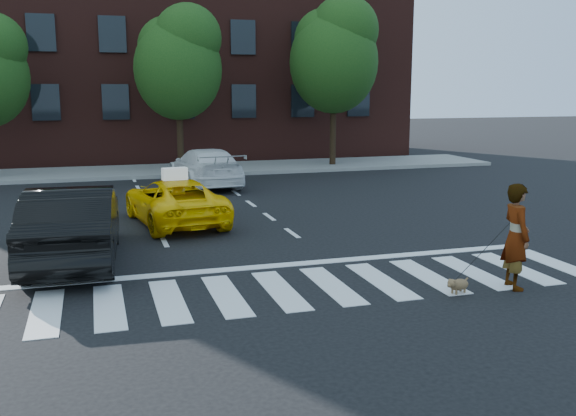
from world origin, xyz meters
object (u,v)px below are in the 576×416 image
(tree_mid, at_px, (179,58))
(taxi, at_px, (175,201))
(tree_right, at_px, (335,51))
(woman, at_px, (516,236))
(dog, at_px, (457,285))
(black_sedan, at_px, (73,224))
(white_suv, at_px, (205,167))

(tree_mid, xyz_separation_m, taxi, (-1.61, -10.50, -4.24))
(tree_right, bearing_deg, woman, -100.64)
(tree_mid, xyz_separation_m, dog, (2.43, -18.11, -4.68))
(woman, height_order, dog, woman)
(black_sedan, xyz_separation_m, woman, (7.73, -4.24, 0.16))
(woman, xyz_separation_m, dog, (-1.17, -0.01, -0.80))
(woman, bearing_deg, white_suv, 21.77)
(tree_mid, distance_m, white_suv, 5.78)
(taxi, relative_size, white_suv, 0.90)
(tree_mid, bearing_deg, woman, -78.75)
(dog, bearing_deg, woman, -16.66)
(tree_mid, height_order, black_sedan, tree_mid)
(white_suv, bearing_deg, tree_right, -154.31)
(tree_mid, relative_size, woman, 3.66)
(black_sedan, bearing_deg, dog, 150.60)
(black_sedan, xyz_separation_m, dog, (6.56, -4.25, -0.64))
(taxi, xyz_separation_m, black_sedan, (-2.52, -3.36, 0.20))
(tree_mid, relative_size, tree_right, 0.92)
(woman, bearing_deg, tree_mid, 19.96)
(taxi, relative_size, dog, 8.52)
(taxi, height_order, dog, taxi)
(taxi, height_order, white_suv, white_suv)
(white_suv, distance_m, dog, 14.26)
(tree_right, bearing_deg, tree_mid, 180.00)
(tree_mid, relative_size, black_sedan, 1.44)
(white_suv, height_order, dog, white_suv)
(tree_mid, distance_m, tree_right, 7.01)
(tree_mid, bearing_deg, tree_right, -0.00)
(tree_right, relative_size, woman, 3.97)
(tree_right, height_order, white_suv, tree_right)
(white_suv, distance_m, woman, 14.46)
(white_suv, height_order, woman, woman)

